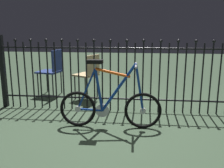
# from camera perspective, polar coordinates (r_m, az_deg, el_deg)

# --- Properties ---
(ground_plane) EXTENTS (20.00, 20.00, 0.00)m
(ground_plane) POSITION_cam_1_polar(r_m,az_deg,el_deg) (3.42, -0.36, -9.84)
(ground_plane) COLOR #2F402E
(iron_fence) EXTENTS (3.81, 0.07, 1.20)m
(iron_fence) POSITION_cam_1_polar(r_m,az_deg,el_deg) (3.95, 0.23, 2.34)
(iron_fence) COLOR black
(iron_fence) RESTS_ON ground
(bicycle) EXTENTS (1.35, 0.40, 0.91)m
(bicycle) POSITION_cam_1_polar(r_m,az_deg,el_deg) (3.33, -0.49, -4.66)
(bicycle) COLOR black
(bicycle) RESTS_ON ground
(chair_tan) EXTENTS (0.49, 0.49, 0.83)m
(chair_tan) POSITION_cam_1_polar(r_m,az_deg,el_deg) (4.62, -5.26, 2.69)
(chair_tan) COLOR black
(chair_tan) RESTS_ON ground
(chair_navy) EXTENTS (0.48, 0.48, 0.89)m
(chair_navy) POSITION_cam_1_polar(r_m,az_deg,el_deg) (5.04, -13.25, 3.56)
(chair_navy) COLOR black
(chair_navy) RESTS_ON ground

